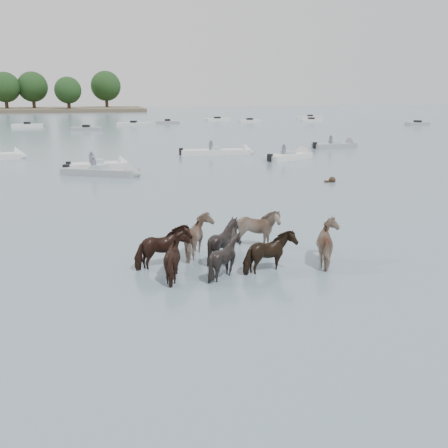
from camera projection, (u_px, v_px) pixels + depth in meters
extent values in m
plane|color=slate|center=(264.00, 273.00, 15.76)|extent=(400.00, 400.00, 0.00)
imported|color=black|center=(163.00, 250.00, 16.17)|extent=(2.00, 1.45, 1.54)
imported|color=#7D6355|center=(200.00, 239.00, 17.32)|extent=(1.38, 1.60, 1.58)
imported|color=black|center=(223.00, 243.00, 16.87)|extent=(1.44, 1.29, 1.55)
imported|color=#9E7E6B|center=(254.00, 230.00, 18.39)|extent=(2.06, 1.42, 1.59)
imported|color=black|center=(179.00, 260.00, 15.25)|extent=(1.55, 1.71, 1.48)
imported|color=black|center=(226.00, 259.00, 15.38)|extent=(1.34, 1.19, 1.47)
imported|color=black|center=(269.00, 255.00, 15.75)|extent=(1.91, 1.34, 1.47)
imported|color=tan|center=(332.00, 245.00, 16.56)|extent=(1.48, 1.69, 1.59)
sphere|color=black|center=(332.00, 180.00, 31.78)|extent=(0.44, 0.44, 0.44)
cube|color=black|center=(328.00, 182.00, 31.75)|extent=(0.50, 0.22, 0.18)
cube|color=silver|center=(98.00, 166.00, 37.08)|extent=(4.23, 1.97, 0.55)
cone|color=silver|center=(126.00, 165.00, 37.74)|extent=(1.04, 1.68, 1.60)
cube|color=#99ADB7|center=(97.00, 162.00, 36.99)|extent=(0.90, 1.19, 0.35)
cube|color=black|center=(68.00, 166.00, 36.38)|extent=(0.38, 0.38, 0.60)
cylinder|color=#595966|center=(92.00, 159.00, 36.84)|extent=(0.36, 0.36, 0.70)
sphere|color=#595966|center=(91.00, 153.00, 36.73)|extent=(0.24, 0.24, 0.24)
cube|color=gray|center=(100.00, 172.00, 34.38)|extent=(5.29, 3.88, 0.55)
cone|color=gray|center=(135.00, 174.00, 33.75)|extent=(1.56, 1.84, 1.60)
cube|color=#99ADB7|center=(100.00, 167.00, 34.29)|extent=(1.24, 1.37, 0.35)
cube|color=black|center=(66.00, 169.00, 34.97)|extent=(0.48, 0.48, 0.60)
cylinder|color=#595966|center=(94.00, 164.00, 34.15)|extent=(0.36, 0.36, 0.70)
sphere|color=#595966|center=(93.00, 158.00, 34.03)|extent=(0.24, 0.24, 0.24)
cube|color=silver|center=(215.00, 153.00, 45.74)|extent=(6.33, 2.21, 0.55)
cone|color=silver|center=(249.00, 152.00, 46.18)|extent=(1.05, 1.68, 1.60)
cube|color=#99ADB7|center=(215.00, 149.00, 45.65)|extent=(0.91, 1.19, 0.35)
cube|color=black|center=(181.00, 151.00, 45.26)|extent=(0.38, 0.38, 0.60)
cylinder|color=#595966|center=(211.00, 147.00, 45.50)|extent=(0.36, 0.36, 0.70)
sphere|color=#595966|center=(211.00, 141.00, 45.39)|extent=(0.24, 0.24, 0.24)
cube|color=silver|center=(288.00, 157.00, 42.42)|extent=(4.73, 3.53, 0.55)
cone|color=silver|center=(305.00, 155.00, 43.89)|extent=(1.55, 1.84, 1.60)
cube|color=#99ADB7|center=(288.00, 153.00, 42.34)|extent=(1.23, 1.36, 0.35)
cube|color=black|center=(270.00, 158.00, 40.92)|extent=(0.47, 0.47, 0.60)
cylinder|color=#595966|center=(284.00, 151.00, 42.19)|extent=(0.36, 0.36, 0.70)
sphere|color=#595966|center=(284.00, 145.00, 42.08)|extent=(0.24, 0.24, 0.24)
cube|color=gray|center=(334.00, 146.00, 51.45)|extent=(4.59, 2.01, 0.55)
cone|color=gray|center=(353.00, 145.00, 52.17)|extent=(1.04, 1.68, 1.60)
cube|color=#99ADB7|center=(334.00, 142.00, 51.36)|extent=(0.90, 1.19, 0.35)
cube|color=black|center=(315.00, 145.00, 50.69)|extent=(0.38, 0.38, 0.60)
cylinder|color=#595966|center=(331.00, 141.00, 51.21)|extent=(0.36, 0.36, 0.70)
sphere|color=#595966|center=(331.00, 136.00, 51.10)|extent=(0.24, 0.24, 0.24)
cone|color=silver|center=(22.00, 156.00, 43.26)|extent=(0.93, 1.62, 1.60)
cube|color=silver|center=(27.00, 126.00, 82.30)|extent=(4.86, 1.68, 0.60)
cube|color=black|center=(27.00, 123.00, 82.21)|extent=(1.04, 1.04, 0.50)
cube|color=gray|center=(86.00, 129.00, 74.87)|extent=(4.51, 2.41, 0.60)
cube|color=black|center=(86.00, 126.00, 74.77)|extent=(1.20, 1.20, 0.50)
cube|color=silver|center=(134.00, 124.00, 85.98)|extent=(5.76, 3.17, 0.60)
cube|color=black|center=(134.00, 122.00, 85.89)|extent=(1.26, 1.26, 0.50)
cube|color=gray|center=(168.00, 123.00, 91.27)|extent=(4.41, 2.00, 0.60)
cube|color=black|center=(168.00, 120.00, 91.18)|extent=(1.11, 1.11, 0.50)
cube|color=silver|center=(217.00, 120.00, 100.20)|extent=(5.65, 3.44, 0.60)
cube|color=black|center=(217.00, 118.00, 100.11)|extent=(1.30, 1.30, 0.50)
cube|color=silver|center=(250.00, 121.00, 94.80)|extent=(4.33, 1.97, 0.60)
cube|color=black|center=(250.00, 119.00, 94.70)|extent=(1.11, 1.11, 0.50)
cube|color=silver|center=(311.00, 121.00, 97.29)|extent=(4.12, 1.58, 0.60)
cube|color=black|center=(311.00, 119.00, 97.19)|extent=(1.02, 1.02, 0.50)
cube|color=silver|center=(310.00, 118.00, 109.26)|extent=(5.84, 2.20, 0.60)
cube|color=black|center=(310.00, 116.00, 109.16)|extent=(1.12, 1.12, 0.50)
cube|color=gray|center=(417.00, 124.00, 87.20)|extent=(4.17, 1.72, 0.60)
cube|color=black|center=(418.00, 122.00, 87.11)|extent=(1.05, 1.05, 0.50)
cylinder|color=#382619|center=(7.00, 105.00, 147.23)|extent=(1.00, 1.00, 3.88)
sphere|color=black|center=(5.00, 87.00, 145.96)|extent=(8.62, 8.62, 8.62)
cylinder|color=#382619|center=(34.00, 105.00, 150.97)|extent=(1.00, 1.00, 3.96)
sphere|color=black|center=(32.00, 87.00, 149.67)|extent=(8.80, 8.80, 8.80)
cylinder|color=#382619|center=(69.00, 106.00, 146.48)|extent=(1.00, 1.00, 3.41)
sphere|color=black|center=(68.00, 90.00, 145.36)|extent=(7.57, 7.57, 7.57)
cylinder|color=#382619|center=(107.00, 104.00, 160.41)|extent=(1.00, 1.00, 4.16)
sphere|color=black|center=(106.00, 86.00, 159.04)|extent=(9.24, 9.24, 9.24)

